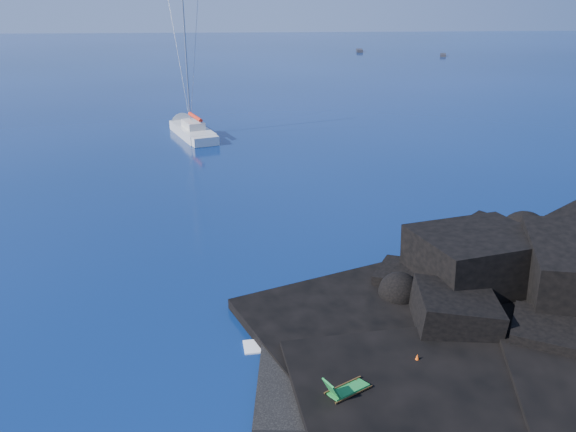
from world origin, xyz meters
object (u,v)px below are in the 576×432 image
object	(u,v)px
sunbather	(394,383)
marker_cone	(417,360)
distant_boat_a	(359,52)
distant_boat_b	(443,56)
sailboat	(193,136)
deck_chair	(349,384)

from	to	relation	value
sunbather	marker_cone	size ratio (longest dim) A/B	3.36
marker_cone	distant_boat_a	distance (m)	123.20
distant_boat_b	sailboat	bearing A→B (deg)	-105.33
distant_boat_b	deck_chair	bearing A→B (deg)	-91.38
marker_cone	distant_boat_a	bearing A→B (deg)	79.47
deck_chair	sunbather	world-z (taller)	deck_chair
sailboat	sunbather	bearing A→B (deg)	-96.33
deck_chair	marker_cone	xyz separation A→B (m)	(2.71, 1.47, -0.29)
deck_chair	marker_cone	size ratio (longest dim) A/B	3.21
sailboat	distant_boat_a	distance (m)	90.17
deck_chair	marker_cone	bearing A→B (deg)	-0.80
sailboat	marker_cone	size ratio (longest dim) A/B	25.59
distant_boat_a	distant_boat_b	xyz separation A→B (m)	(16.35, -11.87, 0.00)
deck_chair	marker_cone	world-z (taller)	deck_chair
sunbather	distant_boat_b	bearing A→B (deg)	52.22
deck_chair	distant_boat_b	xyz separation A→B (m)	(41.57, 110.72, -0.89)
deck_chair	distant_boat_b	size ratio (longest dim) A/B	0.39
sailboat	sunbather	xyz separation A→B (m)	(9.58, -38.33, 0.51)
deck_chair	distant_boat_b	bearing A→B (deg)	40.22
deck_chair	distant_boat_a	size ratio (longest dim) A/B	0.35
deck_chair	sailboat	bearing A→B (deg)	72.40
marker_cone	sunbather	bearing A→B (deg)	-135.80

